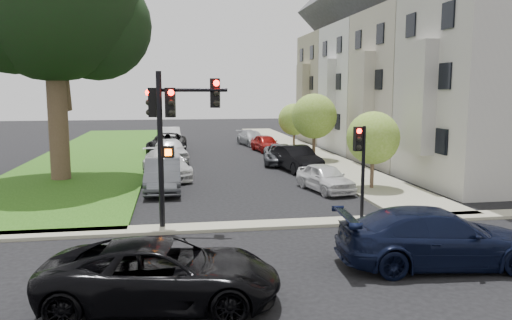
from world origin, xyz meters
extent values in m
plane|color=black|center=(0.00, 0.00, 0.00)|extent=(140.00, 140.00, 0.00)
cube|color=#204A10|center=(-9.00, 24.00, 0.06)|extent=(8.00, 44.00, 0.12)
cube|color=gray|center=(6.75, 24.00, 0.06)|extent=(3.50, 44.00, 0.12)
cube|color=gray|center=(0.00, 2.00, 0.06)|extent=(60.00, 1.00, 0.12)
cube|color=#A2A19F|center=(12.50, 8.00, 5.00)|extent=(7.00, 7.40, 10.00)
cube|color=#A2A19F|center=(8.65, 8.00, 4.50)|extent=(0.70, 2.20, 5.50)
cube|color=black|center=(8.95, 8.00, 5.50)|extent=(0.08, 3.60, 6.00)
cube|color=#B0AC9E|center=(12.50, 15.50, 5.00)|extent=(7.00, 7.40, 10.00)
cube|color=#B0AC9E|center=(8.65, 15.50, 4.50)|extent=(0.70, 2.20, 5.50)
cube|color=black|center=(8.95, 15.50, 5.50)|extent=(0.08, 3.60, 6.00)
cube|color=#AAA8A7|center=(12.50, 23.00, 5.00)|extent=(7.00, 7.40, 10.00)
cube|color=#AAA8A7|center=(8.65, 23.00, 4.50)|extent=(0.70, 2.20, 5.50)
cube|color=black|center=(8.95, 23.00, 5.50)|extent=(0.08, 3.60, 6.00)
cube|color=tan|center=(12.50, 30.50, 5.00)|extent=(7.00, 7.40, 10.00)
cube|color=#3A3A3A|center=(12.50, 30.50, 12.47)|extent=(7.00, 7.55, 7.00)
cube|color=tan|center=(8.65, 30.50, 4.50)|extent=(0.70, 2.20, 5.50)
cube|color=black|center=(8.95, 30.50, 5.50)|extent=(0.08, 3.60, 6.00)
cylinder|color=#403020|center=(-9.40, 12.78, 3.71)|extent=(1.02, 1.02, 7.42)
sphere|color=black|center=(-7.36, 13.71, 8.35)|extent=(5.94, 5.94, 5.94)
sphere|color=black|center=(-11.26, 12.32, 8.82)|extent=(6.31, 6.31, 6.31)
cylinder|color=#403020|center=(6.20, 7.67, 0.92)|extent=(0.18, 0.18, 1.84)
sphere|color=olive|center=(6.20, 7.67, 2.58)|extent=(2.58, 2.58, 2.58)
cylinder|color=#403020|center=(6.20, 17.99, 1.11)|extent=(0.22, 0.22, 2.21)
sphere|color=olive|center=(6.20, 17.99, 3.10)|extent=(3.10, 3.10, 3.10)
cylinder|color=#403020|center=(6.20, 23.77, 0.91)|extent=(0.18, 0.18, 1.82)
sphere|color=olive|center=(6.20, 23.77, 2.55)|extent=(2.55, 2.55, 2.55)
cylinder|color=black|center=(-3.80, 2.20, 2.75)|extent=(0.23, 0.23, 5.50)
cylinder|color=black|center=(-2.64, 2.20, 4.87)|extent=(2.30, 0.62, 0.13)
cube|color=black|center=(-3.43, 2.20, 4.45)|extent=(0.37, 0.34, 1.01)
cube|color=black|center=(-1.89, 2.20, 4.76)|extent=(0.37, 0.34, 1.01)
cube|color=black|center=(-4.01, 2.46, 4.45)|extent=(0.34, 0.37, 1.01)
sphere|color=#FF0C05|center=(-3.43, 2.04, 4.78)|extent=(0.21, 0.21, 0.21)
sphere|color=black|center=(-3.43, 2.04, 4.11)|extent=(0.21, 0.21, 0.21)
cube|color=black|center=(-3.54, 2.20, 2.75)|extent=(0.42, 0.34, 0.40)
cube|color=#FF5905|center=(-3.54, 2.05, 2.75)|extent=(0.23, 0.03, 0.23)
cylinder|color=black|center=(3.56, 2.20, 1.78)|extent=(0.14, 0.14, 3.56)
cube|color=black|center=(3.33, 2.20, 3.09)|extent=(0.30, 0.26, 0.89)
sphere|color=#FF0C05|center=(3.33, 2.06, 3.39)|extent=(0.19, 0.19, 0.19)
imported|color=black|center=(-3.66, -4.10, 0.75)|extent=(5.62, 3.06, 1.49)
imported|color=black|center=(3.82, -2.75, 0.81)|extent=(5.75, 2.73, 1.62)
imported|color=silver|center=(3.86, 7.76, 0.67)|extent=(2.30, 4.14, 1.33)
imported|color=black|center=(3.96, 13.91, 0.77)|extent=(2.40, 4.88, 1.54)
imported|color=#3F4247|center=(3.61, 16.94, 0.65)|extent=(2.88, 4.96, 1.30)
imported|color=maroon|center=(3.89, 23.74, 0.67)|extent=(2.16, 4.15, 1.35)
imported|color=#999BA0|center=(3.52, 28.42, 0.64)|extent=(2.67, 4.71, 1.29)
imported|color=#3F4247|center=(-3.90, 9.04, 0.79)|extent=(1.67, 4.79, 1.58)
imported|color=silver|center=(-3.80, 12.78, 0.77)|extent=(3.14, 5.60, 1.53)
imported|color=silver|center=(-3.56, 19.44, 0.80)|extent=(2.63, 4.94, 1.60)
imported|color=black|center=(-3.88, 24.12, 0.78)|extent=(3.27, 5.88, 1.56)
imported|color=silver|center=(-3.59, 30.94, 0.75)|extent=(1.82, 4.65, 1.51)
camera|label=1|loc=(-3.33, -15.14, 4.86)|focal=35.00mm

